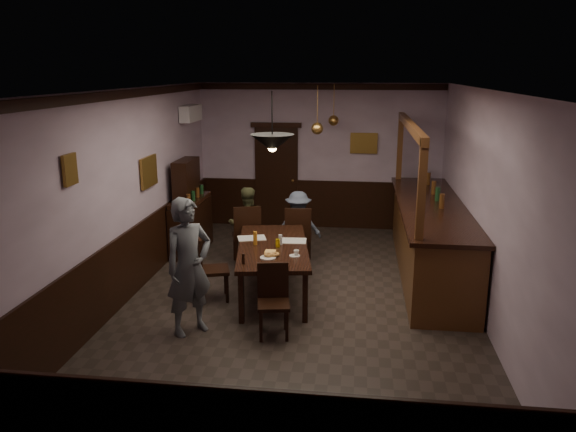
% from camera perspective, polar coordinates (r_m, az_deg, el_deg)
% --- Properties ---
extents(room, '(5.01, 8.01, 3.01)m').
position_cam_1_polar(room, '(7.80, 1.12, 1.64)').
color(room, '#2D2621').
rests_on(room, ground).
extents(dining_table, '(1.33, 2.33, 0.75)m').
position_cam_1_polar(dining_table, '(8.28, -1.55, -3.42)').
color(dining_table, black).
rests_on(dining_table, ground).
extents(chair_far_left, '(0.58, 0.58, 1.06)m').
position_cam_1_polar(chair_far_left, '(9.53, -4.21, -1.68)').
color(chair_far_left, black).
rests_on(chair_far_left, ground).
extents(chair_far_right, '(0.46, 0.46, 1.02)m').
position_cam_1_polar(chair_far_right, '(9.54, 1.06, -1.75)').
color(chair_far_right, black).
rests_on(chair_far_right, ground).
extents(chair_near, '(0.46, 0.46, 0.91)m').
position_cam_1_polar(chair_near, '(7.11, -1.51, -8.17)').
color(chair_near, black).
rests_on(chair_near, ground).
extents(chair_side, '(0.52, 0.52, 0.96)m').
position_cam_1_polar(chair_side, '(8.19, -8.07, -4.97)').
color(chair_side, black).
rests_on(chair_side, ground).
extents(person_standing, '(0.74, 0.76, 1.76)m').
position_cam_1_polar(person_standing, '(7.11, -10.04, -5.09)').
color(person_standing, slate).
rests_on(person_standing, ground).
extents(person_seated_left, '(0.77, 0.69, 1.30)m').
position_cam_1_polar(person_seated_left, '(9.79, -4.23, -0.80)').
color(person_seated_left, brown).
rests_on(person_seated_left, ground).
extents(person_seated_right, '(0.82, 0.51, 1.22)m').
position_cam_1_polar(person_seated_right, '(9.80, 1.04, -0.99)').
color(person_seated_right, slate).
rests_on(person_seated_right, ground).
extents(newspaper_left, '(0.49, 0.41, 0.01)m').
position_cam_1_polar(newspaper_left, '(8.61, -3.71, -2.25)').
color(newspaper_left, silver).
rests_on(newspaper_left, dining_table).
extents(newspaper_right, '(0.44, 0.32, 0.01)m').
position_cam_1_polar(newspaper_right, '(8.46, 0.43, -2.53)').
color(newspaper_right, silver).
rests_on(newspaper_right, dining_table).
extents(napkin, '(0.17, 0.17, 0.00)m').
position_cam_1_polar(napkin, '(8.00, -1.81, -3.58)').
color(napkin, '#F2B459').
rests_on(napkin, dining_table).
extents(saucer, '(0.15, 0.15, 0.01)m').
position_cam_1_polar(saucer, '(7.79, 0.68, -4.06)').
color(saucer, white).
rests_on(saucer, dining_table).
extents(coffee_cup, '(0.09, 0.09, 0.07)m').
position_cam_1_polar(coffee_cup, '(7.78, 0.85, -3.75)').
color(coffee_cup, white).
rests_on(coffee_cup, saucer).
extents(pastry_plate, '(0.22, 0.22, 0.01)m').
position_cam_1_polar(pastry_plate, '(7.71, -2.05, -4.24)').
color(pastry_plate, white).
rests_on(pastry_plate, dining_table).
extents(pastry_ring_a, '(0.13, 0.13, 0.04)m').
position_cam_1_polar(pastry_ring_a, '(7.74, -1.99, -3.96)').
color(pastry_ring_a, '#C68C47').
rests_on(pastry_ring_a, pastry_plate).
extents(pastry_ring_b, '(0.13, 0.13, 0.04)m').
position_cam_1_polar(pastry_ring_b, '(7.76, -1.35, -3.90)').
color(pastry_ring_b, '#C68C47').
rests_on(pastry_ring_b, pastry_plate).
extents(soda_can, '(0.07, 0.07, 0.12)m').
position_cam_1_polar(soda_can, '(8.17, -1.05, -2.76)').
color(soda_can, yellow).
rests_on(soda_can, dining_table).
extents(beer_glass, '(0.06, 0.06, 0.20)m').
position_cam_1_polar(beer_glass, '(8.27, -3.35, -2.27)').
color(beer_glass, '#BF721E').
rests_on(beer_glass, dining_table).
extents(water_glass, '(0.06, 0.06, 0.15)m').
position_cam_1_polar(water_glass, '(8.27, -0.78, -2.42)').
color(water_glass, silver).
rests_on(water_glass, dining_table).
extents(pepper_mill, '(0.04, 0.04, 0.14)m').
position_cam_1_polar(pepper_mill, '(7.49, -4.57, -4.35)').
color(pepper_mill, black).
rests_on(pepper_mill, dining_table).
extents(sideboard, '(0.46, 1.29, 1.70)m').
position_cam_1_polar(sideboard, '(10.37, -9.92, 0.08)').
color(sideboard, black).
rests_on(sideboard, ground).
extents(bar_counter, '(1.02, 4.40, 2.47)m').
position_cam_1_polar(bar_counter, '(9.41, 14.20, -2.05)').
color(bar_counter, '#533116').
rests_on(bar_counter, ground).
extents(door_back, '(0.90, 0.06, 2.10)m').
position_cam_1_polar(door_back, '(11.83, -1.18, 3.93)').
color(door_back, black).
rests_on(door_back, ground).
extents(ac_unit, '(0.20, 0.85, 0.30)m').
position_cam_1_polar(ac_unit, '(10.96, -9.84, 10.25)').
color(ac_unit, white).
rests_on(ac_unit, ground).
extents(picture_left_small, '(0.04, 0.28, 0.36)m').
position_cam_1_polar(picture_left_small, '(6.88, -21.29, 4.41)').
color(picture_left_small, olive).
rests_on(picture_left_small, ground).
extents(picture_left_large, '(0.04, 0.62, 0.48)m').
position_cam_1_polar(picture_left_large, '(9.10, -13.95, 4.40)').
color(picture_left_large, olive).
rests_on(picture_left_large, ground).
extents(picture_back, '(0.55, 0.04, 0.42)m').
position_cam_1_polar(picture_back, '(11.60, 7.71, 7.34)').
color(picture_back, olive).
rests_on(picture_back, ground).
extents(pendant_iron, '(0.56, 0.56, 0.75)m').
position_cam_1_polar(pendant_iron, '(7.13, -1.61, 7.42)').
color(pendant_iron, black).
rests_on(pendant_iron, ground).
extents(pendant_brass_mid, '(0.20, 0.20, 0.81)m').
position_cam_1_polar(pendant_brass_mid, '(9.49, 2.98, 8.86)').
color(pendant_brass_mid, '#BF8C3F').
rests_on(pendant_brass_mid, ground).
extents(pendant_brass_far, '(0.20, 0.20, 0.81)m').
position_cam_1_polar(pendant_brass_far, '(11.00, 4.65, 9.63)').
color(pendant_brass_far, '#BF8C3F').
rests_on(pendant_brass_far, ground).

